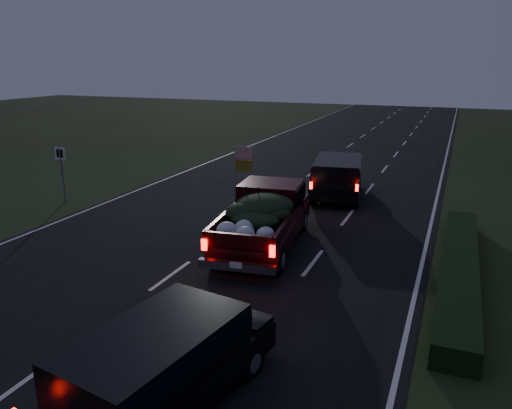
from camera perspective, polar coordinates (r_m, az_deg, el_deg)
The scene contains 7 objects.
ground at distance 14.97m, azimuth -9.72°, elevation -8.05°, with size 120.00×120.00×0.00m, color black.
road_asphalt at distance 14.96m, azimuth -9.72°, elevation -8.01°, with size 14.00×120.00×0.02m, color black.
hedge_row at distance 15.61m, azimuth 22.19°, elevation -6.83°, with size 1.00×10.00×0.60m, color black.
route_sign at distance 23.34m, azimuth -21.36°, elevation 4.15°, with size 0.55×0.08×2.50m.
pickup_truck at distance 16.65m, azimuth 0.92°, elevation -1.13°, with size 2.88×5.96×3.01m.
lead_suv at distance 23.15m, azimuth 9.29°, elevation 3.52°, with size 2.90×5.30×1.44m.
rear_suv at distance 9.34m, azimuth -10.99°, elevation -17.09°, with size 2.66×4.89×1.33m.
Camera 1 is at (7.41, -11.49, 6.09)m, focal length 35.00 mm.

